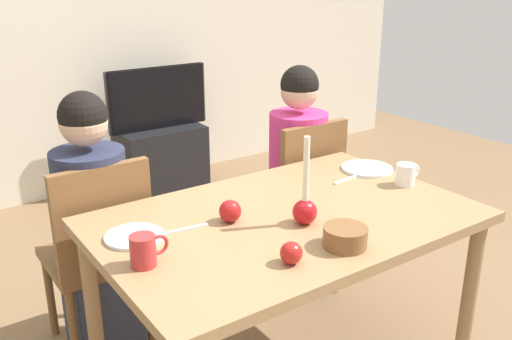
# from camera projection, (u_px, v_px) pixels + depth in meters

# --- Properties ---
(back_wall) EXTENTS (6.40, 0.10, 2.60)m
(back_wall) POSITION_uv_depth(u_px,v_px,m) (61.00, 17.00, 3.89)
(back_wall) COLOR beige
(back_wall) RESTS_ON ground
(dining_table) EXTENTS (1.40, 0.90, 0.75)m
(dining_table) POSITION_uv_depth(u_px,v_px,m) (286.00, 235.00, 2.10)
(dining_table) COLOR #99754C
(dining_table) RESTS_ON ground
(chair_left) EXTENTS (0.40, 0.40, 0.90)m
(chair_left) POSITION_uv_depth(u_px,v_px,m) (99.00, 247.00, 2.34)
(chair_left) COLOR brown
(chair_left) RESTS_ON ground
(chair_right) EXTENTS (0.40, 0.40, 0.90)m
(chair_right) POSITION_uv_depth(u_px,v_px,m) (301.00, 192.00, 2.93)
(chair_right) COLOR brown
(chair_right) RESTS_ON ground
(person_left_child) EXTENTS (0.30, 0.30, 1.17)m
(person_left_child) POSITION_uv_depth(u_px,v_px,m) (95.00, 232.00, 2.35)
(person_left_child) COLOR #33384C
(person_left_child) RESTS_ON ground
(person_right_child) EXTENTS (0.30, 0.30, 1.17)m
(person_right_child) POSITION_uv_depth(u_px,v_px,m) (297.00, 180.00, 2.93)
(person_right_child) COLOR #33384C
(person_right_child) RESTS_ON ground
(tv_stand) EXTENTS (0.64, 0.40, 0.48)m
(tv_stand) POSITION_uv_depth(u_px,v_px,m) (161.00, 157.00, 4.32)
(tv_stand) COLOR black
(tv_stand) RESTS_ON ground
(tv) EXTENTS (0.79, 0.05, 0.46)m
(tv) POSITION_uv_depth(u_px,v_px,m) (158.00, 98.00, 4.16)
(tv) COLOR black
(tv) RESTS_ON tv_stand
(candle_centerpiece) EXTENTS (0.09, 0.09, 0.33)m
(candle_centerpiece) POSITION_uv_depth(u_px,v_px,m) (305.00, 206.00, 1.98)
(candle_centerpiece) COLOR red
(candle_centerpiece) RESTS_ON dining_table
(plate_left) EXTENTS (0.20, 0.20, 0.01)m
(plate_left) POSITION_uv_depth(u_px,v_px,m) (134.00, 236.00, 1.89)
(plate_left) COLOR silver
(plate_left) RESTS_ON dining_table
(plate_right) EXTENTS (0.23, 0.23, 0.01)m
(plate_right) POSITION_uv_depth(u_px,v_px,m) (367.00, 169.00, 2.54)
(plate_right) COLOR silver
(plate_right) RESTS_ON dining_table
(mug_left) EXTENTS (0.13, 0.08, 0.10)m
(mug_left) POSITION_uv_depth(u_px,v_px,m) (144.00, 250.00, 1.70)
(mug_left) COLOR #B72D2D
(mug_left) RESTS_ON dining_table
(mug_right) EXTENTS (0.12, 0.08, 0.09)m
(mug_right) POSITION_uv_depth(u_px,v_px,m) (406.00, 174.00, 2.35)
(mug_right) COLOR white
(mug_right) RESTS_ON dining_table
(fork_left) EXTENTS (0.18, 0.03, 0.01)m
(fork_left) POSITION_uv_depth(u_px,v_px,m) (184.00, 230.00, 1.95)
(fork_left) COLOR silver
(fork_left) RESTS_ON dining_table
(fork_right) EXTENTS (0.18, 0.03, 0.01)m
(fork_right) POSITION_uv_depth(u_px,v_px,m) (348.00, 179.00, 2.42)
(fork_right) COLOR silver
(fork_right) RESTS_ON dining_table
(bowl_walnuts) EXTENTS (0.15, 0.15, 0.07)m
(bowl_walnuts) POSITION_uv_depth(u_px,v_px,m) (345.00, 237.00, 1.83)
(bowl_walnuts) COLOR brown
(bowl_walnuts) RESTS_ON dining_table
(apple_near_candle) EXTENTS (0.07, 0.07, 0.07)m
(apple_near_candle) POSITION_uv_depth(u_px,v_px,m) (291.00, 253.00, 1.72)
(apple_near_candle) COLOR #AF1D19
(apple_near_candle) RESTS_ON dining_table
(apple_by_left_plate) EXTENTS (0.08, 0.08, 0.08)m
(apple_by_left_plate) POSITION_uv_depth(u_px,v_px,m) (230.00, 211.00, 2.01)
(apple_by_left_plate) COLOR #AD1819
(apple_by_left_plate) RESTS_ON dining_table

